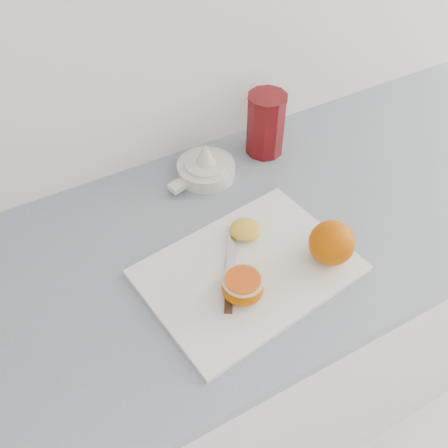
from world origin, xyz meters
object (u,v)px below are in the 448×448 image
object	(u,v)px
half_orange	(243,287)
citrus_juicer	(206,168)
cutting_board	(248,270)
red_tumbler	(266,126)
counter	(264,328)

from	to	relation	value
half_orange	citrus_juicer	size ratio (longest dim) A/B	0.45
cutting_board	red_tumbler	distance (m)	0.39
cutting_board	half_orange	world-z (taller)	half_orange
red_tumbler	citrus_juicer	bearing A→B (deg)	-174.82
citrus_juicer	red_tumbler	xyz separation A→B (m)	(0.17, 0.02, 0.05)
counter	half_orange	xyz separation A→B (m)	(-0.17, -0.15, 0.48)
counter	citrus_juicer	distance (m)	0.51
half_orange	citrus_juicer	distance (m)	0.35
cutting_board	counter	bearing A→B (deg)	37.13
half_orange	red_tumbler	bearing A→B (deg)	52.61
half_orange	red_tumbler	distance (m)	0.44
red_tumbler	counter	bearing A→B (deg)	-115.31
counter	red_tumbler	distance (m)	0.56
half_orange	citrus_juicer	world-z (taller)	citrus_juicer
counter	citrus_juicer	xyz separation A→B (m)	(-0.07, 0.19, 0.47)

